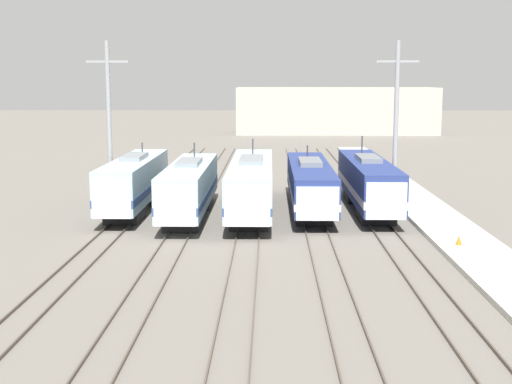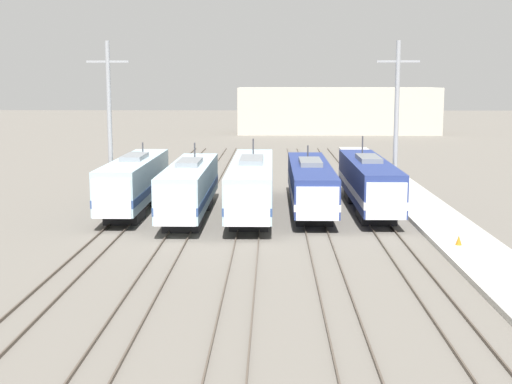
# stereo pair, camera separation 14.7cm
# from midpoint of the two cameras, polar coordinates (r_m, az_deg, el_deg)

# --- Properties ---
(ground_plane) EXTENTS (400.00, 400.00, 0.00)m
(ground_plane) POSITION_cam_midpoint_polar(r_m,az_deg,el_deg) (45.49, -0.57, -3.66)
(ground_plane) COLOR #666059
(rail_pair_far_left) EXTENTS (1.50, 120.00, 0.15)m
(rail_pair_far_left) POSITION_cam_midpoint_polar(r_m,az_deg,el_deg) (46.63, -11.65, -3.44)
(rail_pair_far_left) COLOR #4C4238
(rail_pair_far_left) RESTS_ON ground_plane
(rail_pair_center_left) EXTENTS (1.51, 120.00, 0.15)m
(rail_pair_center_left) POSITION_cam_midpoint_polar(r_m,az_deg,el_deg) (45.84, -6.18, -3.52)
(rail_pair_center_left) COLOR #4C4238
(rail_pair_center_left) RESTS_ON ground_plane
(rail_pair_center) EXTENTS (1.51, 120.00, 0.15)m
(rail_pair_center) POSITION_cam_midpoint_polar(r_m,az_deg,el_deg) (45.48, -0.57, -3.57)
(rail_pair_center) COLOR #4C4238
(rail_pair_center) RESTS_ON ground_plane
(rail_pair_center_right) EXTENTS (1.51, 120.00, 0.15)m
(rail_pair_center_right) POSITION_cam_midpoint_polar(r_m,az_deg,el_deg) (45.56, 5.07, -3.58)
(rail_pair_center_right) COLOR #4C4238
(rail_pair_center_right) RESTS_ON ground_plane
(rail_pair_far_right) EXTENTS (1.50, 120.00, 0.15)m
(rail_pair_far_right) POSITION_cam_midpoint_polar(r_m,az_deg,el_deg) (46.07, 10.65, -3.56)
(rail_pair_far_right) COLOR #4C4238
(rail_pair_far_right) RESTS_ON ground_plane
(locomotive_far_left) EXTENTS (2.84, 16.30, 4.96)m
(locomotive_far_left) POSITION_cam_midpoint_polar(r_m,az_deg,el_deg) (54.76, -9.68, 0.72)
(locomotive_far_left) COLOR #232326
(locomotive_far_left) RESTS_ON ground_plane
(locomotive_center_left) EXTENTS (2.90, 16.41, 5.15)m
(locomotive_center_left) POSITION_cam_midpoint_polar(r_m,az_deg,el_deg) (51.77, -5.30, 0.27)
(locomotive_center_left) COLOR #232326
(locomotive_center_left) RESTS_ON ground_plane
(locomotive_center) EXTENTS (3.14, 20.09, 5.26)m
(locomotive_center) POSITION_cam_midpoint_polar(r_m,az_deg,el_deg) (53.35, -0.28, 0.56)
(locomotive_center) COLOR #232326
(locomotive_center) RESTS_ON ground_plane
(locomotive_center_right) EXTENTS (3.04, 18.44, 4.64)m
(locomotive_center_right) POSITION_cam_midpoint_polar(r_m,az_deg,el_deg) (54.63, 4.45, 0.58)
(locomotive_center_right) COLOR black
(locomotive_center_right) RESTS_ON ground_plane
(locomotive_far_right) EXTENTS (2.91, 17.90, 5.42)m
(locomotive_far_right) POSITION_cam_midpoint_polar(r_m,az_deg,el_deg) (55.15, 9.09, 0.72)
(locomotive_far_right) COLOR black
(locomotive_far_right) RESTS_ON ground_plane
(catenary_tower_left) EXTENTS (3.19, 0.35, 12.86)m
(catenary_tower_left) POSITION_cam_midpoint_polar(r_m,az_deg,el_deg) (55.56, -11.56, 5.39)
(catenary_tower_left) COLOR gray
(catenary_tower_left) RESTS_ON ground_plane
(catenary_tower_right) EXTENTS (3.19, 0.35, 12.86)m
(catenary_tower_right) POSITION_cam_midpoint_polar(r_m,az_deg,el_deg) (55.00, 11.23, 5.36)
(catenary_tower_right) COLOR gray
(catenary_tower_right) RESTS_ON ground_plane
(platform) EXTENTS (4.00, 120.00, 0.31)m
(platform) POSITION_cam_midpoint_polar(r_m,az_deg,el_deg) (46.96, 15.92, -3.42)
(platform) COLOR #B7B5AD
(platform) RESTS_ON ground_plane
(traffic_cone) EXTENTS (0.37, 0.37, 0.57)m
(traffic_cone) POSITION_cam_midpoint_polar(r_m,az_deg,el_deg) (43.71, 16.00, -3.73)
(traffic_cone) COLOR orange
(traffic_cone) RESTS_ON platform
(depot_building) EXTENTS (37.49, 11.33, 8.67)m
(depot_building) POSITION_cam_midpoint_polar(r_m,az_deg,el_deg) (136.95, 6.55, 6.49)
(depot_building) COLOR #B2AD9E
(depot_building) RESTS_ON ground_plane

